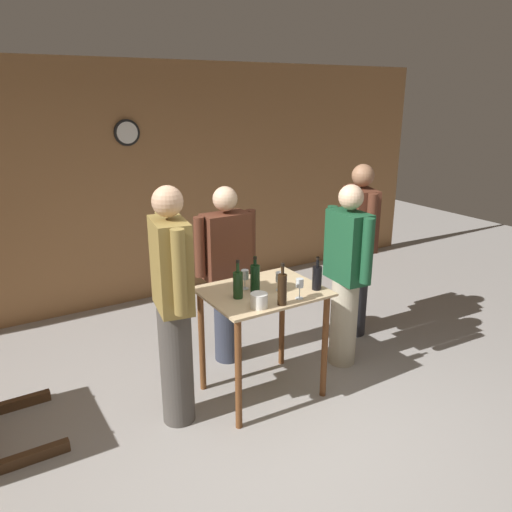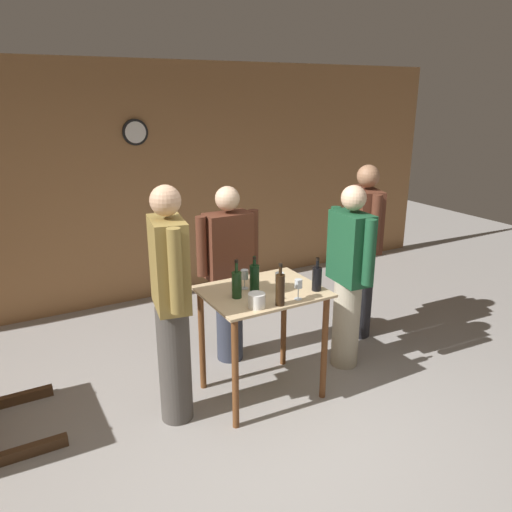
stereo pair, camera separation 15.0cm
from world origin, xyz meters
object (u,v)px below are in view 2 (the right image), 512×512
Objects in this scene: wine_bottle_far_left at (237,284)px; person_visitor_near_door at (171,302)px; person_visitor_bearded at (363,249)px; person_host at (349,274)px; wine_glass_near_left at (245,275)px; wine_glass_near_center at (280,278)px; wine_bottle_center at (280,289)px; wine_glass_near_right at (298,285)px; person_visitor_with_scarf at (229,272)px; wine_bottle_left at (254,278)px; wine_bottle_right at (317,278)px; ice_bucket at (257,300)px.

wine_bottle_far_left is 0.17× the size of person_visitor_near_door.
person_visitor_bearded is (1.60, 0.44, -0.10)m from wine_bottle_far_left.
wine_glass_near_left is at bearing 176.02° from person_host.
wine_glass_near_center is 0.79m from person_host.
person_host is at bearing 20.16° from wine_bottle_center.
wine_bottle_center reaches higher than wine_glass_near_left.
person_visitor_bearded is at bearing 29.60° from wine_glass_near_right.
person_visitor_with_scarf is 0.90× the size of person_visitor_near_door.
person_host is at bearing 0.21° from person_visitor_near_door.
wine_bottle_left is 0.65m from person_visitor_with_scarf.
wine_bottle_left is 1.08× the size of wine_bottle_right.
wine_glass_near_center is at bearing -23.05° from wine_bottle_left.
person_visitor_near_door is at bearing 154.87° from wine_bottle_center.
person_host is at bearing -35.16° from person_visitor_with_scarf.
person_visitor_near_door is (-0.75, -0.61, 0.10)m from person_visitor_with_scarf.
wine_bottle_center is at bearing -152.76° from person_visitor_bearded.
wine_glass_near_center is 0.09× the size of person_visitor_with_scarf.
person_visitor_bearded is (1.00, 0.62, -0.09)m from wine_bottle_right.
person_visitor_near_door is at bearing 160.75° from wine_glass_near_right.
wine_bottle_right is 0.92m from person_visitor_with_scarf.
person_host is at bearing 15.04° from ice_bucket.
wine_bottle_far_left is 0.35m from wine_glass_near_center.
wine_bottle_center is at bearing -25.13° from person_visitor_near_door.
wine_glass_near_right reaches higher than wine_glass_near_center.
wine_bottle_center reaches higher than wine_bottle_left.
person_host is (0.74, 0.31, -0.15)m from wine_glass_near_right.
wine_bottle_far_left reaches higher than wine_bottle_right.
wine_glass_near_right reaches higher than ice_bucket.
person_visitor_near_door is at bearing -179.79° from person_host.
person_host reaches higher than wine_glass_near_center.
person_host is (0.77, 0.10, -0.14)m from wine_glass_near_center.
wine_bottle_center is at bearing -79.77° from wine_glass_near_left.
wine_glass_near_right is (0.24, -0.38, 0.00)m from wine_glass_near_left.
person_host is 1.61m from person_visitor_near_door.
wine_glass_near_right is at bearing 7.79° from wine_bottle_center.
person_visitor_bearded reaches higher than wine_bottle_far_left.
person_visitor_near_door is (-0.84, 0.09, -0.06)m from wine_glass_near_center.
person_visitor_with_scarf reaches higher than ice_bucket.
ice_bucket is (-0.09, -0.36, -0.06)m from wine_glass_near_left.
person_host is at bearing 22.84° from wine_glass_near_right.
wine_glass_near_right is at bearing -33.43° from wine_bottle_far_left.
ice_bucket is at bearing 176.42° from wine_glass_near_right.
wine_bottle_left is at bearing 11.93° from wine_bottle_far_left.
wine_glass_near_center is 1.35m from person_visitor_bearded.
wine_bottle_left is (0.17, 0.04, 0.00)m from wine_bottle_far_left.
person_visitor_near_door is at bearing 168.27° from wine_bottle_right.
wine_bottle_left is 1.82× the size of wine_glass_near_right.
wine_glass_near_right is (0.03, -0.21, 0.01)m from wine_glass_near_center.
wine_glass_near_left is at bearing 141.85° from wine_glass_near_center.
wine_bottle_far_left is 0.24m from ice_bucket.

